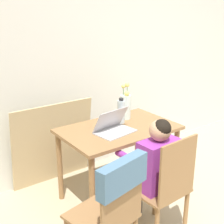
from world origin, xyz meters
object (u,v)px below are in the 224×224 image
Objects in this scene: chair_spare at (114,200)px; person_seated at (154,163)px; flower_vase at (126,105)px; chair_occupied at (164,188)px; laptop at (113,127)px; water_bottle at (121,111)px.

chair_spare is 0.91× the size of person_seated.
flower_vase is (0.29, 0.72, 0.24)m from person_seated.
chair_spare is 2.52× the size of flower_vase.
person_seated is at bearing -171.07° from chair_spare.
chair_occupied is 2.42× the size of laptop.
flower_vase is at bearing 32.53° from water_bottle.
chair_spare is 3.71× the size of water_bottle.
chair_spare is 2.44× the size of laptop.
chair_occupied is 0.90× the size of person_seated.
chair_spare is (-0.53, -0.07, 0.15)m from chair_occupied.
person_seated is at bearing -105.18° from water_bottle.
chair_spare is 1.26m from flower_vase.
laptop is (-0.02, 0.51, 0.15)m from person_seated.
person_seated is 2.70× the size of laptop.
water_bottle is (-0.11, -0.07, -0.02)m from flower_vase.
person_seated is 0.53m from laptop.
water_bottle is (0.17, 0.78, 0.38)m from chair_occupied.
person_seated is 4.09× the size of water_bottle.
chair_spare is at bearing -134.03° from laptop.
chair_occupied is at bearing 176.39° from chair_spare.
person_seated is at bearing -90.00° from chair_occupied.
water_bottle is (0.71, 0.85, 0.23)m from chair_spare.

